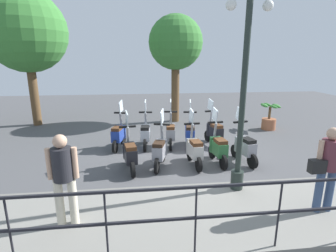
{
  "coord_description": "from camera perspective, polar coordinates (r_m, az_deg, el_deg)",
  "views": [
    {
      "loc": [
        -7.35,
        1.37,
        2.9
      ],
      "look_at": [
        0.2,
        0.5,
        0.9
      ],
      "focal_mm": 28.0,
      "sensor_mm": 36.0,
      "label": 1
    }
  ],
  "objects": [
    {
      "name": "promenade_walkway",
      "position": [
        5.24,
        10.18,
        -18.16
      ],
      "size": [
        2.2,
        20.0,
        0.15
      ],
      "color": "gray",
      "rests_on": "ground_plane"
    },
    {
      "name": "scooter_near_1",
      "position": [
        7.41,
        10.85,
        -4.58
      ],
      "size": [
        1.23,
        0.44,
        1.54
      ],
      "rotation": [
        0.0,
        0.0,
        0.1
      ],
      "color": "black",
      "rests_on": "ground_plane"
    },
    {
      "name": "pedestrian_with_bag",
      "position": [
        5.46,
        31.44,
        -7.04
      ],
      "size": [
        0.33,
        0.65,
        1.59
      ],
      "rotation": [
        0.0,
        0.0,
        0.03
      ],
      "color": "#384C70",
      "rests_on": "promenade_walkway"
    },
    {
      "name": "scooter_near_4",
      "position": [
        6.9,
        -8.29,
        -5.93
      ],
      "size": [
        1.23,
        0.47,
        1.54
      ],
      "rotation": [
        0.0,
        0.0,
        0.17
      ],
      "color": "black",
      "rests_on": "ground_plane"
    },
    {
      "name": "ground_plane",
      "position": [
        8.02,
        3.74,
        -6.49
      ],
      "size": [
        28.0,
        28.0,
        0.0
      ],
      "primitive_type": "plane",
      "color": "#4C4C4F"
    },
    {
      "name": "pedestrian_distant",
      "position": [
        4.62,
        -21.83,
        -9.61
      ],
      "size": [
        0.32,
        0.49,
        1.59
      ],
      "rotation": [
        0.0,
        0.0,
        3.15
      ],
      "color": "beige",
      "rests_on": "promenade_walkway"
    },
    {
      "name": "scooter_far_1",
      "position": [
        8.64,
        4.8,
        -1.56
      ],
      "size": [
        1.23,
        0.47,
        1.54
      ],
      "rotation": [
        0.0,
        0.0,
        -0.16
      ],
      "color": "black",
      "rests_on": "ground_plane"
    },
    {
      "name": "scooter_far_0",
      "position": [
        8.94,
        10.03,
        -1.17
      ],
      "size": [
        1.22,
        0.51,
        1.54
      ],
      "rotation": [
        0.0,
        0.0,
        0.23
      ],
      "color": "black",
      "rests_on": "ground_plane"
    },
    {
      "name": "lamp_post_near",
      "position": [
        5.44,
        15.9,
        4.59
      ],
      "size": [
        0.26,
        0.9,
        4.18
      ],
      "color": "#232D28",
      "rests_on": "promenade_walkway"
    },
    {
      "name": "tree_distant",
      "position": [
        11.95,
        1.67,
        17.48
      ],
      "size": [
        2.36,
        2.36,
        4.7
      ],
      "color": "brown",
      "rests_on": "ground_plane"
    },
    {
      "name": "fence_railing",
      "position": [
        3.98,
        15.17,
        -16.15
      ],
      "size": [
        0.04,
        16.03,
        1.07
      ],
      "color": "black",
      "rests_on": "promenade_walkway"
    },
    {
      "name": "scooter_far_4",
      "position": [
        8.64,
        -10.65,
        -1.75
      ],
      "size": [
        1.21,
        0.52,
        1.54
      ],
      "rotation": [
        0.0,
        0.0,
        -0.26
      ],
      "color": "black",
      "rests_on": "ground_plane"
    },
    {
      "name": "scooter_far_2",
      "position": [
        8.67,
        0.57,
        -1.44
      ],
      "size": [
        1.23,
        0.44,
        1.54
      ],
      "rotation": [
        0.0,
        0.0,
        -0.13
      ],
      "color": "black",
      "rests_on": "ground_plane"
    },
    {
      "name": "potted_palm",
      "position": [
        11.54,
        21.14,
        1.46
      ],
      "size": [
        1.06,
        0.66,
        1.05
      ],
      "color": "#9E5B3D",
      "rests_on": "ground_plane"
    },
    {
      "name": "scooter_near_3",
      "position": [
        7.06,
        -1.76,
        -5.28
      ],
      "size": [
        1.2,
        0.54,
        1.54
      ],
      "rotation": [
        0.0,
        0.0,
        -0.29
      ],
      "color": "black",
      "rests_on": "ground_plane"
    },
    {
      "name": "scooter_far_3",
      "position": [
        8.62,
        -4.93,
        -1.59
      ],
      "size": [
        1.23,
        0.44,
        1.54
      ],
      "rotation": [
        0.0,
        0.0,
        -0.09
      ],
      "color": "black",
      "rests_on": "ground_plane"
    },
    {
      "name": "scooter_near_2",
      "position": [
        7.16,
        5.75,
        -5.05
      ],
      "size": [
        1.23,
        0.44,
        1.54
      ],
      "rotation": [
        0.0,
        0.0,
        0.09
      ],
      "color": "black",
      "rests_on": "ground_plane"
    },
    {
      "name": "tree_large",
      "position": [
        12.67,
        -28.5,
        17.47
      ],
      "size": [
        3.27,
        3.27,
        5.54
      ],
      "color": "brown",
      "rests_on": "ground_plane"
    },
    {
      "name": "scooter_near_0",
      "position": [
        7.63,
        16.31,
        -4.33
      ],
      "size": [
        1.22,
        0.49,
        1.54
      ],
      "rotation": [
        0.0,
        0.0,
        0.21
      ],
      "color": "black",
      "rests_on": "ground_plane"
    }
  ]
}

